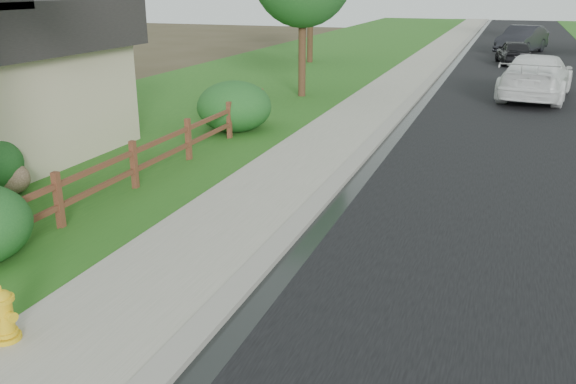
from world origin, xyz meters
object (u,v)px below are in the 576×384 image
at_px(ranch_fence, 99,179).
at_px(fire_hydrant, 3,315).
at_px(dark_car_mid, 514,52).
at_px(white_suv, 536,76).

height_order(ranch_fence, fire_hydrant, ranch_fence).
bearing_deg(fire_hydrant, dark_car_mid, 79.96).
distance_m(fire_hydrant, dark_car_mid, 32.03).
bearing_deg(fire_hydrant, ranch_fence, 112.77).
relative_size(white_suv, dark_car_mid, 1.49).
height_order(fire_hydrant, dark_car_mid, dark_car_mid).
bearing_deg(dark_car_mid, fire_hydrant, 71.09).
bearing_deg(ranch_fence, white_suv, 62.45).
distance_m(ranch_fence, white_suv, 18.04).
distance_m(ranch_fence, fire_hydrant, 4.91).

